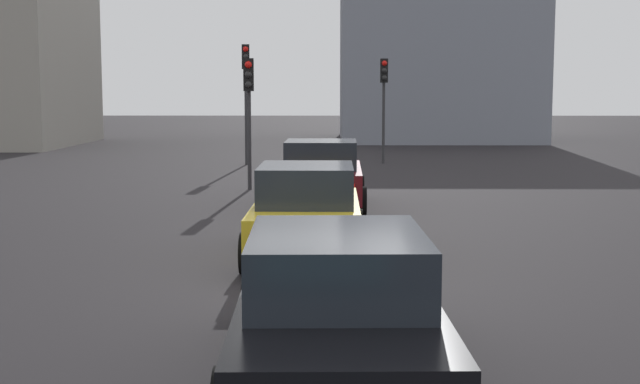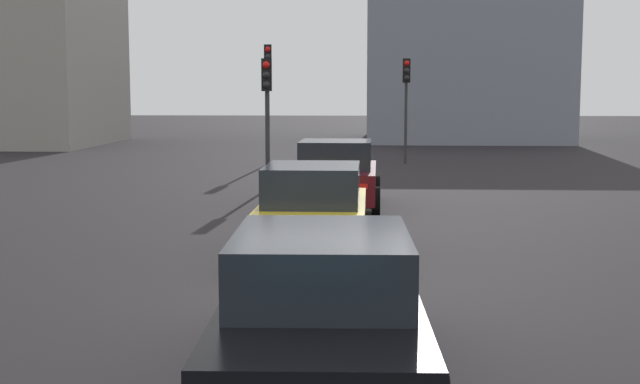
{
  "view_description": "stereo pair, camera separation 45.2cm",
  "coord_description": "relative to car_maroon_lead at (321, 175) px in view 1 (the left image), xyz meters",
  "views": [
    {
      "loc": [
        -12.54,
        -0.14,
        2.81
      ],
      "look_at": [
        -1.01,
        -0.01,
        1.44
      ],
      "focal_mm": 48.66,
      "sensor_mm": 36.0,
      "label": 1
    },
    {
      "loc": [
        -12.53,
        -0.59,
        2.81
      ],
      "look_at": [
        -1.01,
        -0.01,
        1.44
      ],
      "focal_mm": 48.66,
      "sensor_mm": 36.0,
      "label": 2
    }
  ],
  "objects": [
    {
      "name": "ground_plane",
      "position": [
        -8.01,
        -0.07,
        -0.87
      ],
      "size": [
        160.0,
        160.0,
        0.2
      ],
      "primitive_type": "cube",
      "color": "black"
    },
    {
      "name": "car_maroon_lead",
      "position": [
        0.0,
        0.0,
        0.0
      ],
      "size": [
        4.18,
        2.16,
        1.6
      ],
      "rotation": [
        0.0,
        0.0,
        -0.02
      ],
      "color": "#510F16",
      "rests_on": "ground_plane"
    },
    {
      "name": "car_yellow_second",
      "position": [
        -6.3,
        0.18,
        -0.01
      ],
      "size": [
        4.29,
        1.97,
        1.58
      ],
      "rotation": [
        0.0,
        0.0,
        -0.01
      ],
      "color": "gold",
      "rests_on": "ground_plane"
    },
    {
      "name": "car_black_third",
      "position": [
        -12.52,
        -0.27,
        -0.04
      ],
      "size": [
        4.87,
        2.13,
        1.51
      ],
      "rotation": [
        0.0,
        0.0,
        0.03
      ],
      "color": "black",
      "rests_on": "ground_plane"
    },
    {
      "name": "traffic_light_near_left",
      "position": [
        11.67,
        2.91,
        2.41
      ],
      "size": [
        0.33,
        0.3,
        4.44
      ],
      "rotation": [
        0.0,
        0.0,
        3.26
      ],
      "color": "#2D2D30",
      "rests_on": "ground_plane"
    },
    {
      "name": "traffic_light_near_right",
      "position": [
        12.31,
        -2.24,
        2.08
      ],
      "size": [
        0.32,
        0.29,
        3.95
      ],
      "rotation": [
        0.0,
        0.0,
        3.18
      ],
      "color": "#2D2D30",
      "rests_on": "ground_plane"
    },
    {
      "name": "traffic_light_far_left",
      "position": [
        3.57,
        2.05,
        1.87
      ],
      "size": [
        0.32,
        0.29,
        3.65
      ],
      "rotation": [
        0.0,
        0.0,
        3.17
      ],
      "color": "#2D2D30",
      "rests_on": "ground_plane"
    },
    {
      "name": "building_facade_left",
      "position": [
        28.31,
        -6.07,
        3.88
      ],
      "size": [
        10.66,
        10.48,
        9.3
      ],
      "primitive_type": "cube",
      "color": "gray",
      "rests_on": "ground_plane"
    },
    {
      "name": "building_facade_center",
      "position": [
        23.03,
        15.93,
        6.45
      ],
      "size": [
        10.46,
        6.67,
        14.44
      ],
      "primitive_type": "cube",
      "color": "gray",
      "rests_on": "ground_plane"
    }
  ]
}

